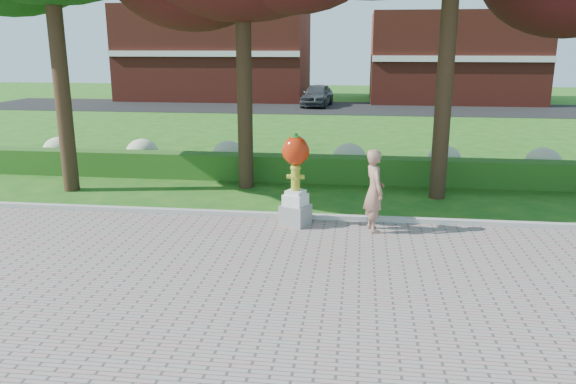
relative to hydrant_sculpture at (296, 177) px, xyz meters
name	(u,v)px	position (x,y,z in m)	size (l,w,h in m)	color
ground	(286,266)	(0.12, -2.50, -1.18)	(100.00, 100.00, 0.00)	#185715
curb	(303,217)	(0.12, 0.50, -1.11)	(40.00, 0.18, 0.15)	#ADADA5
lawn_hedge	(316,169)	(0.12, 4.50, -0.78)	(24.00, 0.70, 0.80)	#224E16
hydrangea_row	(336,158)	(0.69, 5.50, -0.63)	(20.10, 1.10, 0.99)	#BBBC8F
street	(341,108)	(0.12, 25.50, -1.17)	(50.00, 8.00, 0.02)	black
building_left	(216,53)	(-9.88, 31.50, 2.32)	(14.00, 8.00, 7.00)	maroon
building_right	(453,57)	(8.12, 31.50, 2.02)	(12.00, 8.00, 6.40)	maroon
hydrant_sculpture	(296,177)	(0.00, 0.00, 0.00)	(0.76, 0.76, 2.16)	gray
woman	(374,191)	(1.80, -0.23, -0.20)	(0.68, 0.45, 1.87)	#9E6F5A
parked_car	(317,95)	(-1.56, 26.42, -0.40)	(1.79, 4.45, 1.51)	#393C40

